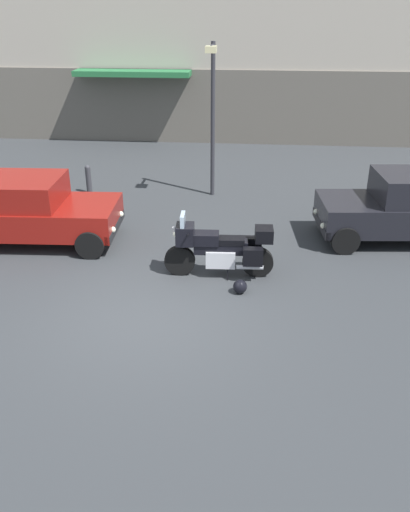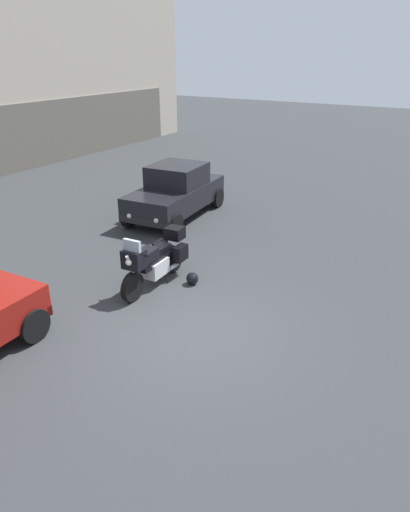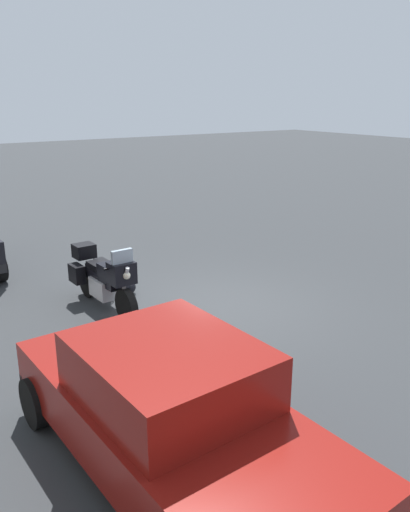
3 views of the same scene
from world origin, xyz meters
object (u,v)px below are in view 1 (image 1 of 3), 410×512
at_px(helmet, 240,287).
at_px(streetlamp_curbside, 212,105).
at_px(car_hatchback_near, 403,208).
at_px(car_sedan_far, 21,210).
at_px(motorcycle, 221,248).
at_px(bollard_curbside, 88,178).

height_order(helmet, streetlamp_curbside, streetlamp_curbside).
height_order(car_hatchback_near, car_sedan_far, car_hatchback_near).
xyz_separation_m(motorcycle, car_sedan_far, (-4.77, 1.32, 0.16)).
bearing_deg(streetlamp_curbside, motorcycle, -83.23).
height_order(helmet, car_hatchback_near, car_hatchback_near).
relative_size(streetlamp_curbside, bollard_curbside, 4.93).
xyz_separation_m(car_sedan_far, streetlamp_curbside, (4.18, 3.63, 1.83)).
bearing_deg(car_hatchback_near, helmet, 33.57).
relative_size(helmet, car_sedan_far, 0.06).
relative_size(car_sedan_far, bollard_curbside, 5.41).
height_order(helmet, bollard_curbside, bollard_curbside).
bearing_deg(helmet, car_hatchback_near, 38.58).
bearing_deg(motorcycle, bollard_curbside, -51.78).
distance_m(motorcycle, car_sedan_far, 4.95).
bearing_deg(motorcycle, helmet, 118.28).
xyz_separation_m(car_hatchback_near, bollard_curbside, (-8.37, 2.65, -0.35)).
bearing_deg(car_hatchback_near, bollard_curbside, -22.59).
bearing_deg(car_sedan_far, bollard_curbside, 78.86).
distance_m(motorcycle, helmet, 0.96).
distance_m(motorcycle, car_hatchback_near, 4.71).
xyz_separation_m(car_hatchback_near, streetlamp_curbside, (-4.72, 2.71, 1.81)).
bearing_deg(car_hatchback_near, car_sedan_far, 0.89).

